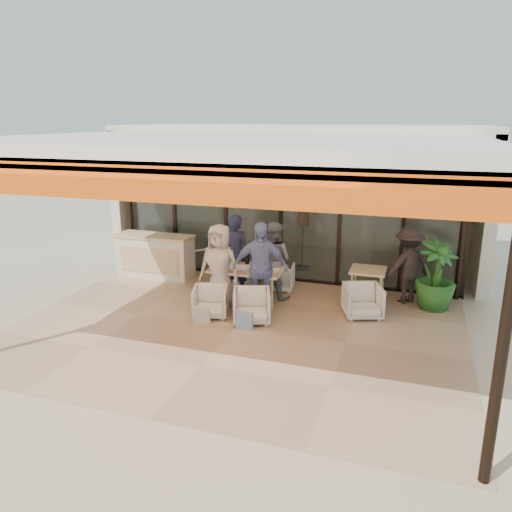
# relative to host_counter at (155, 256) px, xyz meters

# --- Properties ---
(ground) EXTENTS (70.00, 70.00, 0.00)m
(ground) POSITION_rel_host_counter_xyz_m (2.90, -2.30, -0.53)
(ground) COLOR #C6B293
(ground) RESTS_ON ground
(terrace_floor) EXTENTS (8.00, 6.00, 0.01)m
(terrace_floor) POSITION_rel_host_counter_xyz_m (2.90, -2.30, -0.53)
(terrace_floor) COLOR tan
(terrace_floor) RESTS_ON ground
(terrace_structure) EXTENTS (8.00, 6.00, 3.40)m
(terrace_structure) POSITION_rel_host_counter_xyz_m (2.90, -2.56, 2.72)
(terrace_structure) COLOR silver
(terrace_structure) RESTS_ON ground
(glass_storefront) EXTENTS (8.08, 0.10, 3.20)m
(glass_storefront) POSITION_rel_host_counter_xyz_m (2.90, 0.70, 1.07)
(glass_storefront) COLOR #9EADA3
(glass_storefront) RESTS_ON ground
(interior_block) EXTENTS (9.05, 3.62, 3.52)m
(interior_block) POSITION_rel_host_counter_xyz_m (2.91, 3.02, 1.70)
(interior_block) COLOR silver
(interior_block) RESTS_ON ground
(host_counter) EXTENTS (1.85, 0.65, 1.04)m
(host_counter) POSITION_rel_host_counter_xyz_m (0.00, 0.00, 0.00)
(host_counter) COLOR silver
(host_counter) RESTS_ON ground
(dining_table) EXTENTS (1.50, 0.90, 0.93)m
(dining_table) POSITION_rel_host_counter_xyz_m (2.65, -0.93, 0.15)
(dining_table) COLOR #E0C389
(dining_table) RESTS_ON ground
(chair_far_left) EXTENTS (0.64, 0.61, 0.65)m
(chair_far_left) POSITION_rel_host_counter_xyz_m (2.23, 0.02, -0.21)
(chair_far_left) COLOR white
(chair_far_left) RESTS_ON ground
(chair_far_right) EXTENTS (0.71, 0.68, 0.65)m
(chair_far_right) POSITION_rel_host_counter_xyz_m (3.07, 0.02, -0.21)
(chair_far_right) COLOR white
(chair_far_right) RESTS_ON ground
(chair_near_left) EXTENTS (0.79, 0.77, 0.66)m
(chair_near_left) POSITION_rel_host_counter_xyz_m (2.23, -1.88, -0.20)
(chair_near_left) COLOR white
(chair_near_left) RESTS_ON ground
(chair_near_right) EXTENTS (0.85, 0.82, 0.70)m
(chair_near_right) POSITION_rel_host_counter_xyz_m (3.07, -1.88, -0.18)
(chair_near_right) COLOR white
(chair_near_right) RESTS_ON ground
(diner_navy) EXTENTS (0.67, 0.46, 1.76)m
(diner_navy) POSITION_rel_host_counter_xyz_m (2.23, -0.48, 0.35)
(diner_navy) COLOR #191B37
(diner_navy) RESTS_ON ground
(diner_grey) EXTENTS (0.93, 0.80, 1.65)m
(diner_grey) POSITION_rel_host_counter_xyz_m (3.07, -0.48, 0.29)
(diner_grey) COLOR slate
(diner_grey) RESTS_ON ground
(diner_cream) EXTENTS (0.86, 0.58, 1.72)m
(diner_cream) POSITION_rel_host_counter_xyz_m (2.23, -1.38, 0.33)
(diner_cream) COLOR beige
(diner_cream) RESTS_ON ground
(diner_periwinkle) EXTENTS (1.14, 0.69, 1.82)m
(diner_periwinkle) POSITION_rel_host_counter_xyz_m (3.07, -1.38, 0.38)
(diner_periwinkle) COLOR #717EBD
(diner_periwinkle) RESTS_ON ground
(tote_bag_cream) EXTENTS (0.30, 0.10, 0.34)m
(tote_bag_cream) POSITION_rel_host_counter_xyz_m (2.23, -2.28, -0.36)
(tote_bag_cream) COLOR silver
(tote_bag_cream) RESTS_ON ground
(tote_bag_blue) EXTENTS (0.30, 0.10, 0.34)m
(tote_bag_blue) POSITION_rel_host_counter_xyz_m (3.07, -2.28, -0.36)
(tote_bag_blue) COLOR #99BFD8
(tote_bag_blue) RESTS_ON ground
(side_table) EXTENTS (0.70, 0.70, 0.74)m
(side_table) POSITION_rel_host_counter_xyz_m (5.01, -0.23, 0.11)
(side_table) COLOR #E0C389
(side_table) RESTS_ON ground
(side_chair) EXTENTS (0.86, 0.84, 0.71)m
(side_chair) POSITION_rel_host_counter_xyz_m (5.01, -0.98, -0.18)
(side_chair) COLOR white
(side_chair) RESTS_ON ground
(standing_woman) EXTENTS (1.19, 1.11, 1.61)m
(standing_woman) POSITION_rel_host_counter_xyz_m (5.76, 0.08, 0.27)
(standing_woman) COLOR black
(standing_woman) RESTS_ON ground
(potted_palm) EXTENTS (1.12, 1.12, 1.41)m
(potted_palm) POSITION_rel_host_counter_xyz_m (6.31, -0.13, 0.17)
(potted_palm) COLOR #1E5919
(potted_palm) RESTS_ON ground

